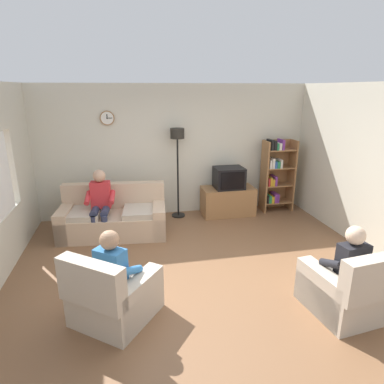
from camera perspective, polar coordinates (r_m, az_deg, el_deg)
The scene contains 12 objects.
ground_plane at distance 5.04m, azimuth 2.12°, elevation -13.73°, with size 12.00×12.00×0.00m, color brown.
back_wall_assembly at distance 7.04m, azimuth -2.92°, elevation 7.11°, with size 6.20×0.17×2.70m.
couch at distance 6.32m, azimuth -13.31°, elevation -4.37°, with size 1.98×1.06×0.90m.
tv_stand at distance 7.15m, azimuth 6.16°, elevation -1.52°, with size 1.10×0.56×0.60m.
tv at distance 6.98m, azimuth 6.36°, elevation 2.43°, with size 0.60×0.49×0.44m.
bookshelf at distance 7.46m, azimuth 14.13°, elevation 3.06°, with size 0.68×0.36×1.58m.
floor_lamp at distance 6.72m, azimuth -2.49°, elevation 7.48°, with size 0.28×0.28×1.85m.
armchair_near_window at distance 4.14m, azimuth -13.28°, elevation -17.06°, with size 1.17×1.19×0.90m.
armchair_near_bookshelf at distance 4.54m, azimuth 25.06°, elevation -15.07°, with size 0.90×0.97×0.90m.
person_on_couch at distance 6.10m, azimuth -15.46°, elevation -1.48°, with size 0.54×0.56×1.24m.
person_in_left_armchair at distance 4.03m, azimuth -12.78°, elevation -12.76°, with size 0.62×0.64×1.12m.
person_in_right_armchair at distance 4.44m, azimuth 24.80°, elevation -11.08°, with size 0.55×0.57×1.12m.
Camera 1 is at (-1.04, -4.19, 2.60)m, focal length 31.10 mm.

